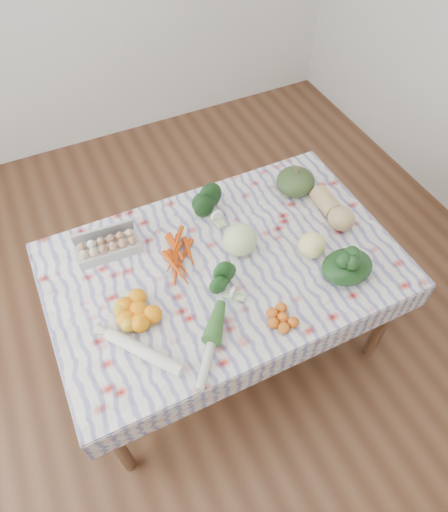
{
  "coord_description": "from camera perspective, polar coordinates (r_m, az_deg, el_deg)",
  "views": [
    {
      "loc": [
        -0.57,
        -1.19,
        2.49
      ],
      "look_at": [
        0.0,
        0.0,
        0.82
      ],
      "focal_mm": 32.0,
      "sensor_mm": 36.0,
      "label": 1
    }
  ],
  "objects": [
    {
      "name": "broccoli",
      "position": [
        2.03,
        -0.06,
        -3.94
      ],
      "size": [
        0.19,
        0.19,
        0.1
      ],
      "primitive_type": "ellipsoid",
      "rotation": [
        0.0,
        0.0,
        0.73
      ],
      "color": "#1B4A1A",
      "rests_on": "tablecloth"
    },
    {
      "name": "kale_bunch",
      "position": [
        2.32,
        -1.49,
        6.43
      ],
      "size": [
        0.18,
        0.16,
        0.15
      ],
      "primitive_type": "ellipsoid",
      "rotation": [
        0.0,
        0.0,
        0.04
      ],
      "color": "black",
      "rests_on": "tablecloth"
    },
    {
      "name": "tablecloth",
      "position": [
        2.18,
        0.0,
        -1.04
      ],
      "size": [
        1.66,
        1.06,
        0.01
      ],
      "primitive_type": "cube",
      "color": "silver",
      "rests_on": "dining_table"
    },
    {
      "name": "dining_table",
      "position": [
        2.24,
        0.0,
        -2.24
      ],
      "size": [
        1.6,
        1.0,
        0.75
      ],
      "color": "brown",
      "rests_on": "ground"
    },
    {
      "name": "carrot_bunch",
      "position": [
        2.18,
        -5.46,
        0.02
      ],
      "size": [
        0.29,
        0.27,
        0.04
      ],
      "primitive_type": "cube",
      "rotation": [
        0.0,
        0.0,
        -0.25
      ],
      "color": "#C53D08",
      "rests_on": "tablecloth"
    },
    {
      "name": "butternut_squash",
      "position": [
        2.39,
        13.49,
        5.9
      ],
      "size": [
        0.14,
        0.28,
        0.13
      ],
      "primitive_type": "ellipsoid",
      "rotation": [
        0.0,
        0.0,
        -0.02
      ],
      "color": "tan",
      "rests_on": "tablecloth"
    },
    {
      "name": "kabocha_squash",
      "position": [
        2.49,
        8.94,
        9.19
      ],
      "size": [
        0.23,
        0.23,
        0.13
      ],
      "primitive_type": "ellipsoid",
      "rotation": [
        0.0,
        0.0,
        -0.12
      ],
      "color": "#354C22",
      "rests_on": "tablecloth"
    },
    {
      "name": "spinach_bag",
      "position": [
        2.17,
        15.13,
        -1.3
      ],
      "size": [
        0.28,
        0.25,
        0.11
      ],
      "primitive_type": "ellipsoid",
      "rotation": [
        0.0,
        0.0,
        -0.22
      ],
      "color": "black",
      "rests_on": "tablecloth"
    },
    {
      "name": "ground",
      "position": [
        2.82,
        0.0,
        -10.37
      ],
      "size": [
        4.5,
        4.5,
        0.0
      ],
      "primitive_type": "plane",
      "color": "#502E1B",
      "rests_on": "ground"
    },
    {
      "name": "grapefruit",
      "position": [
        2.2,
        10.94,
        1.35
      ],
      "size": [
        0.16,
        0.16,
        0.13
      ],
      "primitive_type": "sphere",
      "rotation": [
        0.0,
        0.0,
        0.32
      ],
      "color": "#EEED85",
      "rests_on": "tablecloth"
    },
    {
      "name": "orange_cluster",
      "position": [
        2.01,
        -10.62,
        -6.64
      ],
      "size": [
        0.32,
        0.32,
        0.09
      ],
      "primitive_type": "cube",
      "rotation": [
        0.0,
        0.0,
        0.28
      ],
      "color": "orange",
      "rests_on": "tablecloth"
    },
    {
      "name": "egg_carton",
      "position": [
        2.25,
        -14.26,
        0.98
      ],
      "size": [
        0.31,
        0.14,
        0.08
      ],
      "primitive_type": "cube",
      "rotation": [
        0.0,
        0.0,
        -0.06
      ],
      "color": "#ABABA5",
      "rests_on": "tablecloth"
    },
    {
      "name": "daikon",
      "position": [
        1.93,
        -10.02,
        -11.7
      ],
      "size": [
        0.27,
        0.34,
        0.05
      ],
      "primitive_type": "cylinder",
      "rotation": [
        1.57,
        0.0,
        0.64
      ],
      "color": "silver",
      "rests_on": "tablecloth"
    },
    {
      "name": "mandarin_cluster",
      "position": [
        1.99,
        7.35,
        -7.59
      ],
      "size": [
        0.19,
        0.19,
        0.05
      ],
      "primitive_type": "cube",
      "rotation": [
        0.0,
        0.0,
        0.12
      ],
      "color": "#D75F15",
      "rests_on": "tablecloth"
    },
    {
      "name": "cabbage",
      "position": [
        2.16,
        2.01,
        2.05
      ],
      "size": [
        0.2,
        0.2,
        0.16
      ],
      "primitive_type": "sphere",
      "rotation": [
        0.0,
        0.0,
        -0.3
      ],
      "color": "#BFD88B",
      "rests_on": "tablecloth"
    },
    {
      "name": "leek",
      "position": [
        1.92,
        -1.67,
        -11.19
      ],
      "size": [
        0.27,
        0.33,
        0.04
      ],
      "primitive_type": "cylinder",
      "rotation": [
        1.57,
        0.0,
        -0.66
      ],
      "color": "beige",
      "rests_on": "tablecloth"
    }
  ]
}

